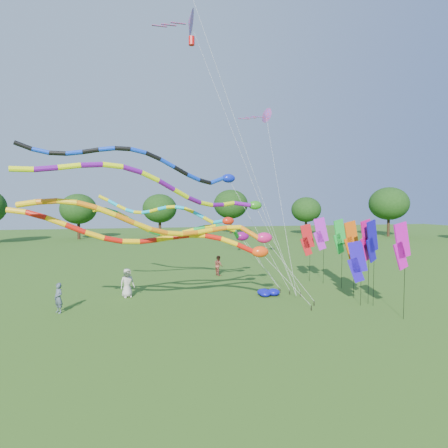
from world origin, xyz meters
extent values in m
plane|color=#225416|center=(0.00, 0.00, 0.00)|extent=(160.00, 160.00, 0.00)
cylinder|color=#382314|center=(35.49, 39.23, 1.37)|extent=(0.50, 0.50, 2.75)
ellipsoid|color=#16380F|center=(35.49, 39.23, 4.96)|extent=(5.80, 5.80, 4.93)
cylinder|color=#382314|center=(26.29, 51.30, 1.61)|extent=(0.50, 0.50, 3.23)
ellipsoid|color=#16380F|center=(26.29, 51.30, 5.83)|extent=(6.82, 6.82, 5.80)
cylinder|color=#382314|center=(12.01, 55.87, 1.20)|extent=(0.50, 0.50, 2.41)
ellipsoid|color=#16380F|center=(12.01, 55.87, 4.35)|extent=(5.09, 5.09, 4.32)
cylinder|color=#382314|center=(-2.74, 54.66, 1.26)|extent=(0.50, 0.50, 2.52)
ellipsoid|color=#16380F|center=(-2.74, 54.66, 4.55)|extent=(5.32, 5.32, 4.52)
cylinder|color=#382314|center=(-17.77, 55.15, 1.25)|extent=(0.50, 0.50, 2.51)
ellipsoid|color=#16380F|center=(-17.77, 55.15, 4.52)|extent=(5.29, 5.29, 4.50)
cylinder|color=black|center=(2.37, 1.75, 0.15)|extent=(0.05, 0.05, 0.30)
cylinder|color=silver|center=(0.89, 1.85, 1.83)|extent=(0.02, 0.02, 4.31)
ellipsoid|color=#F5410C|center=(-0.60, 1.96, 3.39)|extent=(0.96, 0.62, 0.62)
cylinder|color=red|center=(-1.38, 2.11, 3.59)|extent=(0.28, 0.28, 0.97)
cylinder|color=#FFB70D|center=(-2.23, 2.35, 3.94)|extent=(0.28, 0.28, 0.93)
cylinder|color=red|center=(-3.08, 2.55, 4.18)|extent=(0.28, 0.28, 0.89)
cylinder|color=#FFB70D|center=(-3.93, 2.71, 4.28)|extent=(0.28, 0.28, 0.87)
cylinder|color=red|center=(-4.79, 2.79, 4.25)|extent=(0.28, 0.28, 0.87)
cylinder|color=#FFB70D|center=(-5.65, 2.81, 4.15)|extent=(0.28, 0.28, 0.87)
cylinder|color=red|center=(-6.52, 2.77, 4.05)|extent=(0.28, 0.28, 0.88)
cylinder|color=#FFB70D|center=(-7.39, 2.67, 4.04)|extent=(0.28, 0.28, 0.88)
cylinder|color=red|center=(-8.27, 2.55, 4.16)|extent=(0.28, 0.28, 0.91)
cylinder|color=#FFB70D|center=(-9.14, 2.41, 4.42)|extent=(0.28, 0.28, 0.94)
cylinder|color=red|center=(-10.02, 2.30, 4.77)|extent=(0.28, 0.28, 0.96)
cylinder|color=#FFB70D|center=(-10.89, 2.23, 5.14)|extent=(0.28, 0.28, 0.94)
cylinder|color=red|center=(-11.75, 2.21, 5.46)|extent=(0.28, 0.28, 0.90)
cylinder|color=#FFB70D|center=(-12.61, 2.27, 5.64)|extent=(0.28, 0.28, 0.87)
cylinder|color=black|center=(3.00, 2.63, 0.15)|extent=(0.05, 0.05, 0.30)
cylinder|color=silver|center=(1.39, 2.50, 2.20)|extent=(0.02, 0.02, 5.02)
ellipsoid|color=#D51766|center=(-0.23, 2.36, 4.11)|extent=(0.93, 0.60, 0.60)
cylinder|color=orange|center=(-1.02, 2.56, 4.40)|extent=(0.27, 0.27, 1.14)
cylinder|color=yellow|center=(-1.88, 2.76, 4.68)|extent=(0.27, 0.27, 0.84)
cylinder|color=orange|center=(-2.72, 2.69, 4.63)|extent=(0.27, 0.27, 0.85)
cylinder|color=yellow|center=(-3.55, 2.54, 4.52)|extent=(0.27, 0.27, 0.86)
cylinder|color=orange|center=(-4.38, 2.34, 4.44)|extent=(0.27, 0.27, 0.86)
cylinder|color=yellow|center=(-5.20, 2.09, 4.46)|extent=(0.27, 0.27, 0.87)
cylinder|color=orange|center=(-6.02, 1.83, 4.61)|extent=(0.27, 0.27, 0.89)
cylinder|color=yellow|center=(-6.85, 1.58, 4.90)|extent=(0.27, 0.27, 0.93)
cylinder|color=orange|center=(-7.67, 1.35, 5.26)|extent=(0.27, 0.27, 0.94)
cylinder|color=yellow|center=(-8.50, 1.17, 5.63)|extent=(0.27, 0.27, 0.91)
cylinder|color=orange|center=(-9.34, 1.06, 5.92)|extent=(0.27, 0.27, 0.87)
cylinder|color=yellow|center=(-10.18, 1.02, 6.07)|extent=(0.27, 0.27, 0.85)
cylinder|color=orange|center=(-11.03, 1.04, 6.09)|extent=(0.27, 0.27, 0.85)
cylinder|color=yellow|center=(-11.88, 1.12, 6.00)|extent=(0.27, 0.27, 0.87)
cylinder|color=black|center=(3.19, 4.88, 0.15)|extent=(0.05, 0.05, 0.30)
cylinder|color=silver|center=(1.39, 4.16, 3.10)|extent=(0.02, 0.02, 6.83)
ellipsoid|color=#288618|center=(-0.40, 3.43, 5.91)|extent=(0.81, 0.52, 0.52)
cylinder|color=#690C8C|center=(-1.21, 3.35, 5.98)|extent=(0.24, 0.24, 0.98)
cylinder|color=#E9FF0D|center=(-2.07, 3.18, 5.99)|extent=(0.24, 0.24, 0.87)
cylinder|color=#690C8C|center=(-2.80, 2.72, 5.93)|extent=(0.24, 0.24, 0.88)
cylinder|color=#E9FF0D|center=(-3.53, 2.22, 5.99)|extent=(0.24, 0.24, 0.89)
cylinder|color=#690C8C|center=(-4.25, 1.72, 6.18)|extent=(0.24, 0.24, 0.92)
cylinder|color=#E9FF0D|center=(-4.98, 1.24, 6.50)|extent=(0.24, 0.24, 0.95)
cylinder|color=#690C8C|center=(-5.73, 0.80, 6.88)|extent=(0.24, 0.24, 0.95)
cylinder|color=#E9FF0D|center=(-6.49, 0.41, 7.24)|extent=(0.24, 0.24, 0.92)
cylinder|color=#690C8C|center=(-7.29, 0.08, 7.51)|extent=(0.24, 0.24, 0.88)
cylinder|color=#E9FF0D|center=(-8.11, -0.19, 7.64)|extent=(0.24, 0.24, 0.86)
cylinder|color=#690C8C|center=(-8.95, -0.40, 7.63)|extent=(0.24, 0.24, 0.87)
cylinder|color=#E9FF0D|center=(-9.80, -0.56, 7.53)|extent=(0.24, 0.24, 0.89)
cylinder|color=#690C8C|center=(-10.67, -0.71, 7.41)|extent=(0.24, 0.24, 0.89)
cylinder|color=#E9FF0D|center=(-11.54, -0.85, 7.35)|extent=(0.24, 0.24, 0.88)
cylinder|color=black|center=(2.72, 5.49, 0.15)|extent=(0.05, 0.05, 0.30)
cylinder|color=silver|center=(0.53, 5.13, 3.90)|extent=(0.02, 0.02, 8.50)
ellipsoid|color=#0C1CA8|center=(-1.66, 4.77, 7.53)|extent=(0.82, 0.53, 0.53)
cylinder|color=#0C33C4|center=(-2.39, 4.67, 7.38)|extent=(0.24, 0.24, 0.84)
cylinder|color=black|center=(-3.16, 4.47, 7.30)|extent=(0.24, 0.24, 0.82)
cylinder|color=#0C33C4|center=(-3.90, 4.16, 7.52)|extent=(0.24, 0.24, 0.86)
cylinder|color=black|center=(-4.65, 3.87, 7.85)|extent=(0.24, 0.24, 0.88)
cylinder|color=#0C33C4|center=(-5.41, 3.64, 8.22)|extent=(0.24, 0.24, 0.88)
cylinder|color=black|center=(-6.18, 3.47, 8.56)|extent=(0.24, 0.24, 0.84)
cylinder|color=#0C33C4|center=(-6.96, 3.37, 8.79)|extent=(0.24, 0.24, 0.81)
cylinder|color=black|center=(-7.75, 3.34, 8.88)|extent=(0.24, 0.24, 0.80)
cylinder|color=#0C33C4|center=(-8.55, 3.35, 8.84)|extent=(0.24, 0.24, 0.81)
cylinder|color=black|center=(-9.36, 3.40, 8.72)|extent=(0.24, 0.24, 0.82)
cylinder|color=#0C33C4|center=(-10.17, 3.46, 8.60)|extent=(0.24, 0.24, 0.82)
cylinder|color=black|center=(-10.97, 3.51, 8.56)|extent=(0.24, 0.24, 0.80)
cylinder|color=#0C33C4|center=(-11.77, 3.53, 8.65)|extent=(0.24, 0.24, 0.81)
cylinder|color=black|center=(-12.56, 3.49, 8.88)|extent=(0.24, 0.24, 0.84)
cylinder|color=black|center=(2.32, 6.37, 0.15)|extent=(0.05, 0.05, 0.30)
cylinder|color=silver|center=(0.68, 6.95, 2.56)|extent=(0.02, 0.02, 5.74)
ellipsoid|color=red|center=(-0.97, 7.53, 4.83)|extent=(0.83, 0.53, 0.53)
cylinder|color=#0DB1E2|center=(-1.67, 7.57, 4.78)|extent=(0.24, 0.24, 0.76)
cylinder|color=yellow|center=(-2.36, 7.54, 4.91)|extent=(0.24, 0.24, 0.74)
cylinder|color=#0DB1E2|center=(-2.99, 7.68, 5.26)|extent=(0.24, 0.24, 0.73)
cylinder|color=yellow|center=(-3.59, 7.89, 5.56)|extent=(0.24, 0.24, 0.69)
cylinder|color=#0DB1E2|center=(-4.18, 8.16, 5.74)|extent=(0.24, 0.24, 0.66)
cylinder|color=yellow|center=(-4.74, 8.49, 5.78)|extent=(0.24, 0.24, 0.66)
cylinder|color=#0DB1E2|center=(-5.29, 8.86, 5.70)|extent=(0.24, 0.24, 0.68)
cylinder|color=yellow|center=(-5.83, 9.25, 5.55)|extent=(0.24, 0.24, 0.69)
cylinder|color=#0DB1E2|center=(-6.37, 9.64, 5.43)|extent=(0.24, 0.24, 0.67)
cylinder|color=yellow|center=(-6.92, 10.01, 5.40)|extent=(0.24, 0.24, 0.66)
cylinder|color=#0DB1E2|center=(-7.48, 10.34, 5.50)|extent=(0.24, 0.24, 0.67)
cylinder|color=yellow|center=(-8.06, 10.60, 5.74)|extent=(0.24, 0.24, 0.71)
cylinder|color=#0DB1E2|center=(-8.67, 10.81, 6.06)|extent=(0.24, 0.24, 0.73)
cylinder|color=yellow|center=(-9.30, 10.95, 6.40)|extent=(0.24, 0.24, 0.72)
cylinder|color=black|center=(2.29, 6.10, 0.15)|extent=(0.05, 0.05, 0.30)
cylinder|color=silver|center=(0.79, 5.56, 2.13)|extent=(0.02, 0.02, 4.89)
ellipsoid|color=#7B0B69|center=(-0.71, 5.02, 3.98)|extent=(0.88, 0.56, 0.56)
cylinder|color=green|center=(-1.24, 4.54, 4.20)|extent=(0.25, 0.25, 0.93)
cylinder|color=yellow|center=(-1.74, 4.11, 4.52)|extent=(0.25, 0.25, 0.66)
cylinder|color=green|center=(-2.35, 3.99, 4.67)|extent=(0.25, 0.25, 0.63)
cylinder|color=yellow|center=(-2.98, 3.92, 4.68)|extent=(0.25, 0.25, 0.64)
cylinder|color=green|center=(-3.62, 3.88, 4.57)|extent=(0.25, 0.25, 0.66)
cylinder|color=yellow|center=(-4.26, 3.85, 4.42)|extent=(0.25, 0.25, 0.66)
cylinder|color=green|center=(-4.90, 3.82, 4.31)|extent=(0.25, 0.25, 0.64)
cylinder|color=yellow|center=(-5.53, 3.74, 4.31)|extent=(0.25, 0.25, 0.63)
cylinder|color=green|center=(-6.14, 3.62, 4.45)|extent=(0.25, 0.25, 0.65)
cylinder|color=yellow|center=(-6.73, 3.43, 4.71)|extent=(0.25, 0.25, 0.69)
cylinder|color=green|center=(-7.29, 3.18, 5.04)|extent=(0.25, 0.25, 0.71)
cylinder|color=yellow|center=(-7.83, 2.87, 5.37)|extent=(0.25, 0.25, 0.70)
cylinder|color=green|center=(-8.36, 2.51, 5.60)|extent=(0.25, 0.25, 0.66)
cylinder|color=yellow|center=(-8.88, 2.13, 5.70)|extent=(0.25, 0.25, 0.65)
cylinder|color=black|center=(2.50, 4.00, 0.15)|extent=(0.04, 0.04, 0.30)
cylinder|color=silver|center=(-0.66, 4.84, 8.60)|extent=(0.01, 0.01, 17.84)
cone|color=purple|center=(-3.82, 5.68, 16.90)|extent=(1.72, 1.82, 1.74)
cube|color=purple|center=(-4.52, 5.68, 16.75)|extent=(0.90, 0.12, 0.04)
cube|color=purple|center=(-5.07, 5.68, 16.63)|extent=(0.90, 0.12, 0.04)
cube|color=purple|center=(-5.62, 5.68, 16.51)|extent=(0.90, 0.12, 0.04)
cylinder|color=red|center=(-3.72, 5.68, 15.80)|extent=(0.36, 0.36, 0.50)
cylinder|color=black|center=(2.50, 4.00, 0.15)|extent=(0.04, 0.04, 0.30)
cylinder|color=silver|center=(-1.52, 3.49, 10.52)|extent=(0.01, 0.01, 21.99)
cylinder|color=black|center=(2.50, 4.00, 0.15)|extent=(0.04, 0.04, 0.30)
cylinder|color=silver|center=(2.62, 7.15, 6.56)|extent=(0.01, 0.01, 14.01)
cone|color=purple|center=(2.74, 10.30, 12.81)|extent=(1.35, 1.41, 1.27)
cube|color=purple|center=(2.04, 10.30, 12.66)|extent=(0.90, 0.12, 0.04)
cube|color=purple|center=(1.49, 10.30, 12.54)|extent=(0.90, 0.12, 0.04)
cube|color=purple|center=(0.94, 10.30, 12.42)|extent=(0.90, 0.12, 0.04)
cylinder|color=black|center=(6.38, 1.82, 2.36)|extent=(0.02, 0.02, 4.73)
cube|color=#160BA2|center=(6.18, 1.73, 4.13)|extent=(1.09, 0.53, 1.93)
cube|color=#160BA2|center=(6.10, 1.70, 3.33)|extent=(0.96, 0.47, 1.51)
cylinder|color=black|center=(6.31, -0.80, 2.36)|extent=(0.02, 0.02, 4.73)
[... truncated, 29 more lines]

